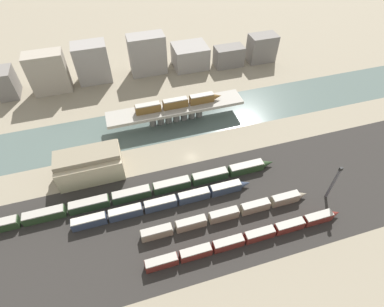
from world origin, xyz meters
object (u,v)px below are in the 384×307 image
(train_yard_mid, at_px, (227,214))
(train_yard_outer, at_px, (137,193))
(train_yard_far, at_px, (164,203))
(train_yard_near, at_px, (247,238))
(signal_tower, at_px, (333,183))
(train_on_bridge, at_px, (178,103))
(warehouse_building, at_px, (90,164))

(train_yard_mid, relative_size, train_yard_outer, 0.56)
(train_yard_far, bearing_deg, train_yard_near, -42.41)
(train_yard_far, relative_size, train_yard_outer, 0.60)
(signal_tower, bearing_deg, train_on_bridge, 125.08)
(train_yard_near, height_order, warehouse_building, warehouse_building)
(train_yard_far, distance_m, train_yard_outer, 10.17)
(train_on_bridge, xyz_separation_m, train_yard_near, (5.10, -59.59, -7.32))
(train_yard_mid, bearing_deg, warehouse_building, 142.47)
(train_yard_far, distance_m, signal_tower, 54.03)
(train_yard_far, xyz_separation_m, warehouse_building, (-21.46, 20.73, 3.26))
(signal_tower, bearing_deg, train_yard_near, -167.33)
(train_on_bridge, distance_m, train_yard_near, 60.26)
(train_yard_far, bearing_deg, warehouse_building, 135.99)
(train_yard_near, bearing_deg, train_yard_mid, 106.20)
(train_yard_mid, distance_m, signal_tower, 34.99)
(train_yard_near, relative_size, warehouse_building, 2.82)
(train_yard_near, xyz_separation_m, warehouse_building, (-42.15, 39.63, 3.31))
(train_yard_mid, xyz_separation_m, signal_tower, (34.46, -2.20, 5.64))
(train_on_bridge, relative_size, train_yard_mid, 0.65)
(train_on_bridge, bearing_deg, signal_tower, -54.92)
(train_yard_far, xyz_separation_m, train_yard_outer, (-7.93, 6.37, -0.04))
(train_yard_near, xyz_separation_m, train_yard_mid, (-2.71, 9.34, 0.01))
(train_yard_mid, relative_size, signal_tower, 3.75)
(train_yard_outer, height_order, warehouse_building, warehouse_building)
(train_on_bridge, xyz_separation_m, warehouse_building, (-37.05, -19.97, -4.01))
(train_on_bridge, xyz_separation_m, signal_tower, (36.85, -52.46, -1.66))
(train_yard_outer, xyz_separation_m, warehouse_building, (-13.53, 14.36, 3.29))
(train_yard_near, bearing_deg, train_yard_outer, 138.56)
(train_yard_near, distance_m, train_yard_mid, 9.72)
(train_yard_far, bearing_deg, train_yard_mid, -28.00)
(train_on_bridge, relative_size, signal_tower, 2.44)
(train_yard_near, height_order, train_yard_mid, train_yard_mid)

